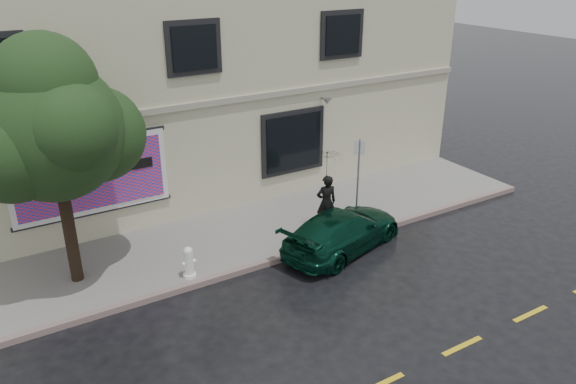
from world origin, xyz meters
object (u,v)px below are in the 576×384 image
street_tree (52,131)px  fire_hydrant (189,262)px  car (343,230)px  pedestrian (326,202)px

street_tree → fire_hydrant: 4.39m
street_tree → fire_hydrant: (2.43, -1.33, -3.41)m
street_tree → car: bearing=-16.1°
car → pedestrian: bearing=-25.1°
pedestrian → fire_hydrant: 4.46m
pedestrian → street_tree: 7.52m
car → street_tree: 7.74m
fire_hydrant → street_tree: bearing=131.2°
car → fire_hydrant: bearing=65.4°
pedestrian → fire_hydrant: bearing=18.5°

